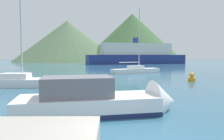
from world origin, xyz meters
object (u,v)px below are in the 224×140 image
at_px(sailboat_inner, 136,70).
at_px(ferry_distant, 136,55).
at_px(buoy_marker, 192,78).
at_px(motorboat_near, 103,101).
at_px(sailboat_middle, 16,81).

height_order(sailboat_inner, ferry_distant, sailboat_inner).
bearing_deg(buoy_marker, ferry_distant, 90.88).
xyz_separation_m(motorboat_near, buoy_marker, (8.34, 11.61, -0.18)).
relative_size(motorboat_near, ferry_distant, 0.26).
relative_size(ferry_distant, buoy_marker, 34.71).
bearing_deg(ferry_distant, motorboat_near, -111.81).
distance_m(ferry_distant, buoy_marker, 40.88).
distance_m(motorboat_near, ferry_distant, 53.02).
distance_m(motorboat_near, sailboat_inner, 21.76).
bearing_deg(sailboat_middle, buoy_marker, 12.59).
xyz_separation_m(sailboat_middle, buoy_marker, (15.63, 3.47, -0.12)).
distance_m(sailboat_middle, ferry_distant, 46.80).
xyz_separation_m(sailboat_inner, sailboat_middle, (-11.32, -13.24, 0.03)).
bearing_deg(buoy_marker, sailboat_middle, -167.48).
bearing_deg(sailboat_inner, sailboat_middle, -157.41).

